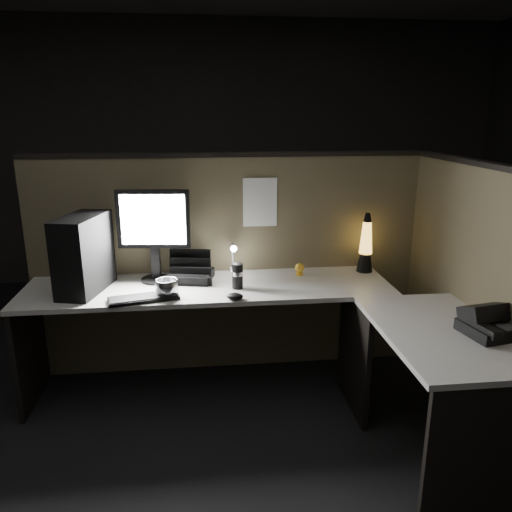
{
  "coord_description": "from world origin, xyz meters",
  "views": [
    {
      "loc": [
        -0.19,
        -2.38,
        1.78
      ],
      "look_at": [
        0.12,
        0.35,
        0.99
      ],
      "focal_mm": 35.0,
      "sensor_mm": 36.0,
      "label": 1
    }
  ],
  "objects": [
    {
      "name": "floor",
      "position": [
        0.0,
        0.0,
        0.0
      ],
      "size": [
        6.0,
        6.0,
        0.0
      ],
      "primitive_type": "plane",
      "color": "black",
      "rests_on": "ground"
    },
    {
      "name": "room_shell",
      "position": [
        0.0,
        0.0,
        1.62
      ],
      "size": [
        6.0,
        6.0,
        6.0
      ],
      "color": "silver",
      "rests_on": "ground"
    },
    {
      "name": "partition_back",
      "position": [
        0.0,
        0.93,
        0.75
      ],
      "size": [
        2.66,
        0.06,
        1.5
      ],
      "primitive_type": "cube",
      "color": "brown",
      "rests_on": "ground"
    },
    {
      "name": "partition_right",
      "position": [
        1.33,
        0.1,
        0.75
      ],
      "size": [
        0.06,
        1.66,
        1.5
      ],
      "primitive_type": "cube",
      "color": "brown",
      "rests_on": "ground"
    },
    {
      "name": "desk",
      "position": [
        0.18,
        0.25,
        0.58
      ],
      "size": [
        2.6,
        1.6,
        0.73
      ],
      "color": "beige",
      "rests_on": "ground"
    },
    {
      "name": "pc_tower",
      "position": [
        -0.89,
        0.59,
        0.96
      ],
      "size": [
        0.3,
        0.48,
        0.47
      ],
      "primitive_type": "cube",
      "rotation": [
        0.0,
        0.0,
        -0.25
      ],
      "color": "black",
      "rests_on": "desk"
    },
    {
      "name": "monitor",
      "position": [
        -0.48,
        0.75,
        1.09
      ],
      "size": [
        0.46,
        0.2,
        0.59
      ],
      "rotation": [
        0.0,
        0.0,
        -0.1
      ],
      "color": "black",
      "rests_on": "desk"
    },
    {
      "name": "keyboard",
      "position": [
        -0.53,
        0.39,
        0.74
      ],
      "size": [
        0.42,
        0.22,
        0.02
      ],
      "primitive_type": "cube",
      "rotation": [
        0.0,
        0.0,
        0.22
      ],
      "color": "black",
      "rests_on": "desk"
    },
    {
      "name": "mouse",
      "position": [
        -0.0,
        0.34,
        0.75
      ],
      "size": [
        0.11,
        0.09,
        0.04
      ],
      "primitive_type": "ellipsoid",
      "rotation": [
        0.0,
        0.0,
        -0.26
      ],
      "color": "black",
      "rests_on": "desk"
    },
    {
      "name": "clip_lamp",
      "position": [
        0.02,
        0.82,
        0.86
      ],
      "size": [
        0.04,
        0.17,
        0.21
      ],
      "color": "white",
      "rests_on": "desk"
    },
    {
      "name": "organizer",
      "position": [
        -0.26,
        0.74,
        0.78
      ],
      "size": [
        0.32,
        0.29,
        0.21
      ],
      "rotation": [
        0.0,
        0.0,
        -0.22
      ],
      "color": "black",
      "rests_on": "desk"
    },
    {
      "name": "lava_lamp",
      "position": [
        0.92,
        0.78,
        0.9
      ],
      "size": [
        0.11,
        0.11,
        0.41
      ],
      "color": "black",
      "rests_on": "desk"
    },
    {
      "name": "travel_mug",
      "position": [
        0.03,
        0.53,
        0.81
      ],
      "size": [
        0.07,
        0.07,
        0.16
      ],
      "primitive_type": "cylinder",
      "color": "black",
      "rests_on": "desk"
    },
    {
      "name": "steel_mug",
      "position": [
        -0.4,
        0.43,
        0.78
      ],
      "size": [
        0.18,
        0.18,
        0.11
      ],
      "primitive_type": "imported",
      "rotation": [
        0.0,
        0.0,
        0.33
      ],
      "color": "#B3B3BA",
      "rests_on": "desk"
    },
    {
      "name": "figurine",
      "position": [
        0.46,
        0.74,
        0.78
      ],
      "size": [
        0.06,
        0.06,
        0.06
      ],
      "primitive_type": "sphere",
      "color": "yellow",
      "rests_on": "desk"
    },
    {
      "name": "pinned_paper",
      "position": [
        0.21,
        0.9,
        1.2
      ],
      "size": [
        0.23,
        0.0,
        0.33
      ],
      "primitive_type": "cube",
      "color": "white",
      "rests_on": "partition_back"
    },
    {
      "name": "desk_phone",
      "position": [
        1.21,
        -0.26,
        0.79
      ],
      "size": [
        0.3,
        0.3,
        0.16
      ],
      "rotation": [
        0.0,
        0.0,
        0.19
      ],
      "color": "black",
      "rests_on": "desk"
    }
  ]
}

